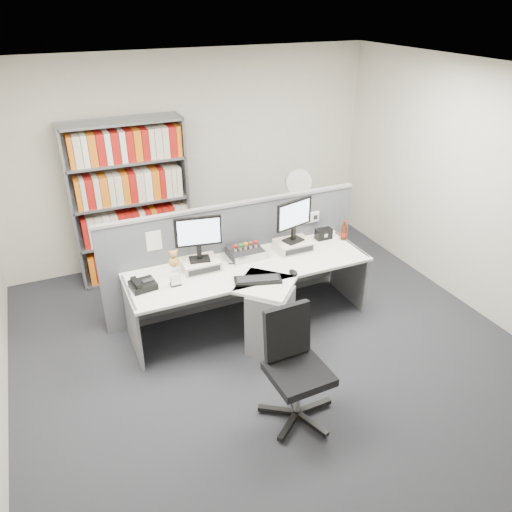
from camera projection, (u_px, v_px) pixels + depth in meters
name	position (u px, v px, depth m)	size (l,w,h in m)	color
ground	(283.00, 366.00, 4.95)	(5.50, 5.50, 0.00)	#2E3037
room_shell	(288.00, 197.00, 4.11)	(5.04, 5.54, 2.72)	beige
partition	(235.00, 254.00, 5.65)	(3.00, 0.08, 1.27)	#575B63
desk	(258.00, 297.00, 5.22)	(2.60, 1.20, 0.72)	silver
monitor_riser_left	(200.00, 264.00, 5.20)	(0.38, 0.31, 0.10)	beige
monitor_riser_right	(293.00, 245.00, 5.59)	(0.38, 0.31, 0.10)	beige
monitor_left	(198.00, 235.00, 5.04)	(0.48, 0.19, 0.49)	black
monitor_right	(294.00, 217.00, 5.43)	(0.47, 0.20, 0.49)	black
desktop_pc	(245.00, 252.00, 5.44)	(0.36, 0.32, 0.09)	black
figurines	(244.00, 245.00, 5.37)	(0.29, 0.05, 0.09)	beige
keyboard	(258.00, 280.00, 4.99)	(0.50, 0.30, 0.03)	black
mouse	(293.00, 272.00, 5.10)	(0.08, 0.12, 0.05)	black
desk_phone	(142.00, 285.00, 4.86)	(0.26, 0.24, 0.10)	black
desk_calendar	(175.00, 281.00, 4.90)	(0.11, 0.08, 0.13)	black
plush_toy	(174.00, 260.00, 5.02)	(0.11, 0.11, 0.19)	#A87D38
speaker	(324.00, 234.00, 5.82)	(0.19, 0.10, 0.13)	black
cola_bottle	(344.00, 232.00, 5.79)	(0.07, 0.07, 0.24)	#3F190A
shelving_unit	(130.00, 204.00, 6.14)	(1.41, 0.40, 2.00)	gray
filing_cabinet	(296.00, 234.00, 6.82)	(0.45, 0.61, 0.70)	gray
desk_fan	(298.00, 185.00, 6.49)	(0.33, 0.21, 0.57)	white
office_chair	(294.00, 363.00, 4.17)	(0.64, 0.67, 1.00)	silver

